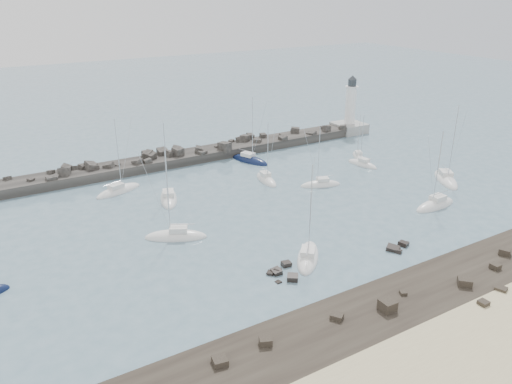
% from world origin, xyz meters
% --- Properties ---
extents(ground, '(400.00, 400.00, 0.00)m').
position_xyz_m(ground, '(0.00, 0.00, 0.00)').
color(ground, slate).
rests_on(ground, ground).
extents(sand_strip, '(140.00, 14.00, 1.00)m').
position_xyz_m(sand_strip, '(0.00, -32.00, 0.00)').
color(sand_strip, beige).
rests_on(sand_strip, ground).
extents(rock_shelf, '(140.00, 12.33, 1.92)m').
position_xyz_m(rock_shelf, '(-0.18, -21.99, 0.02)').
color(rock_shelf, black).
rests_on(rock_shelf, ground).
extents(rock_cluster_near, '(4.09, 4.68, 1.29)m').
position_xyz_m(rock_cluster_near, '(-3.71, -8.94, 0.16)').
color(rock_cluster_near, black).
rests_on(rock_cluster_near, ground).
extents(rock_cluster_far, '(4.45, 2.72, 1.51)m').
position_xyz_m(rock_cluster_far, '(13.62, -11.22, -0.04)').
color(rock_cluster_far, black).
rests_on(rock_cluster_far, ground).
extents(breakwater, '(115.00, 7.42, 4.94)m').
position_xyz_m(breakwater, '(-7.34, 38.00, 0.35)').
color(breakwater, '#2C2A27').
rests_on(breakwater, ground).
extents(lighthouse, '(7.00, 7.00, 14.60)m').
position_xyz_m(lighthouse, '(47.00, 38.00, 3.09)').
color(lighthouse, '#969691').
rests_on(lighthouse, ground).
extents(sailboat_3, '(5.61, 9.38, 14.21)m').
position_xyz_m(sailboat_3, '(-7.13, 21.00, 0.15)').
color(sailboat_3, white).
rests_on(sailboat_3, ground).
extents(sailboat_4, '(9.26, 5.45, 13.95)m').
position_xyz_m(sailboat_4, '(-13.45, 28.65, 0.14)').
color(sailboat_4, white).
rests_on(sailboat_4, ground).
extents(sailboat_5, '(9.14, 6.64, 14.17)m').
position_xyz_m(sailboat_5, '(-11.43, 7.31, 0.15)').
color(sailboat_5, white).
rests_on(sailboat_5, ground).
extents(sailboat_6, '(3.32, 7.74, 12.04)m').
position_xyz_m(sailboat_6, '(11.68, 19.98, 0.15)').
color(sailboat_6, white).
rests_on(sailboat_6, ground).
extents(sailboat_7, '(7.89, 8.43, 14.00)m').
position_xyz_m(sailboat_7, '(1.25, -7.21, 0.15)').
color(sailboat_7, white).
rests_on(sailboat_7, ground).
extents(sailboat_8, '(5.81, 9.53, 14.45)m').
position_xyz_m(sailboat_8, '(14.69, 31.24, 0.15)').
color(sailboat_8, '#0E183A').
rests_on(sailboat_8, ground).
extents(sailboat_9, '(7.77, 4.72, 11.86)m').
position_xyz_m(sailboat_9, '(18.84, 12.85, 0.14)').
color(sailboat_9, white).
rests_on(sailboat_9, ground).
extents(sailboat_10, '(3.43, 7.27, 11.18)m').
position_xyz_m(sailboat_10, '(33.02, 17.50, 0.14)').
color(sailboat_10, white).
rests_on(sailboat_10, ground).
extents(sailboat_11, '(7.90, 9.93, 15.49)m').
position_xyz_m(sailboat_11, '(40.38, 2.95, 0.14)').
color(sailboat_11, white).
rests_on(sailboat_11, ground).
extents(sailboat_12, '(4.49, 6.19, 9.71)m').
position_xyz_m(sailboat_12, '(35.75, 21.91, 0.13)').
color(sailboat_12, white).
rests_on(sailboat_12, ground).
extents(sailboat_13, '(8.85, 3.13, 13.97)m').
position_xyz_m(sailboat_13, '(29.28, -4.14, 0.16)').
color(sailboat_13, white).
rests_on(sailboat_13, ground).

